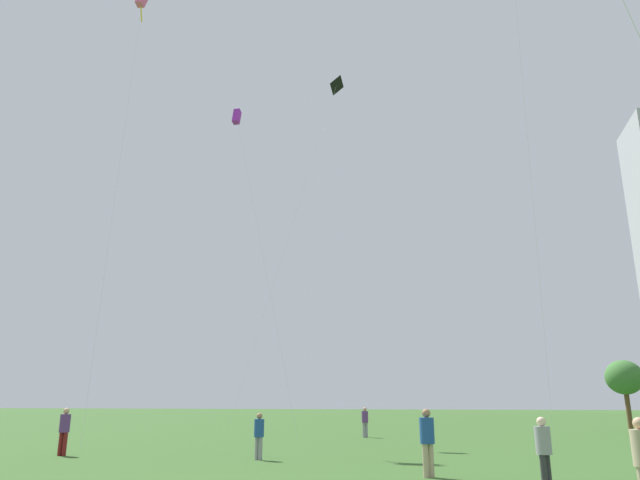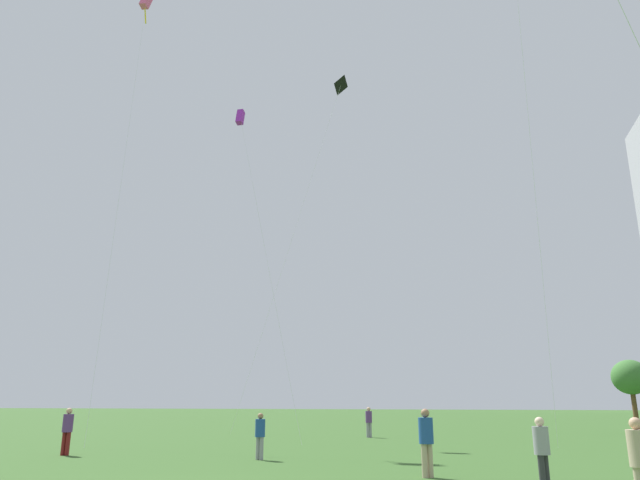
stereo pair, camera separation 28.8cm
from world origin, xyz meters
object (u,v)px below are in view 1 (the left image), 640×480
at_px(person_standing_2, 64,428).
at_px(park_tree_2, 624,378).
at_px(kite_flying_1, 142,1).
at_px(person_standing_0, 544,448).
at_px(person_standing_3, 427,437).
at_px(kite_flying_0, 335,91).
at_px(person_standing_4, 259,433).
at_px(kite_flying_3, 237,118).
at_px(person_standing_5, 365,420).

distance_m(person_standing_2, park_tree_2, 34.88).
bearing_deg(kite_flying_1, person_standing_0, -37.70).
xyz_separation_m(kite_flying_1, park_tree_2, (33.06, 9.62, -28.29)).
bearing_deg(person_standing_3, person_standing_0, -73.41).
relative_size(kite_flying_0, park_tree_2, 6.11).
height_order(person_standing_2, person_standing_4, person_standing_2).
height_order(kite_flying_3, park_tree_2, kite_flying_3).
bearing_deg(kite_flying_0, person_standing_2, -106.22).
relative_size(person_standing_4, kite_flying_1, 0.05).
distance_m(kite_flying_1, park_tree_2, 44.57).
height_order(person_standing_3, kite_flying_3, kite_flying_3).
xyz_separation_m(person_standing_2, park_tree_2, (26.60, 22.42, 2.54)).
xyz_separation_m(person_standing_0, person_standing_2, (-17.39, 5.64, 0.06)).
distance_m(person_standing_3, kite_flying_1, 40.72).
xyz_separation_m(person_standing_5, kite_flying_1, (-16.47, -1.62, 30.88)).
xyz_separation_m(person_standing_2, person_standing_3, (14.48, -3.68, 0.03)).
bearing_deg(person_standing_3, person_standing_2, 126.43).
height_order(kite_flying_1, park_tree_2, kite_flying_1).
height_order(person_standing_2, kite_flying_3, kite_flying_3).
bearing_deg(person_standing_0, person_standing_3, 94.36).
distance_m(person_standing_3, person_standing_5, 18.63).
distance_m(person_standing_4, park_tree_2, 29.09).
xyz_separation_m(person_standing_0, person_standing_3, (-2.90, 1.96, 0.09)).
height_order(person_standing_2, kite_flying_1, kite_flying_1).
bearing_deg(person_standing_0, kite_flying_0, 59.00).
distance_m(person_standing_0, person_standing_5, 21.37).
bearing_deg(person_standing_0, person_standing_2, 110.47).
height_order(person_standing_5, kite_flying_3, kite_flying_3).
height_order(person_standing_2, park_tree_2, park_tree_2).
bearing_deg(person_standing_2, person_standing_3, -18.82).
bearing_deg(person_standing_3, kite_flying_1, 102.49).
xyz_separation_m(person_standing_5, park_tree_2, (16.60, 8.01, 2.59)).
distance_m(person_standing_3, person_standing_4, 7.36).
relative_size(person_standing_3, person_standing_4, 1.13).
relative_size(person_standing_0, kite_flying_3, 0.08).
relative_size(person_standing_4, kite_flying_0, 0.06).
xyz_separation_m(person_standing_2, person_standing_4, (8.15, 0.08, -0.09)).
height_order(person_standing_0, person_standing_2, person_standing_2).
distance_m(person_standing_5, park_tree_2, 18.61).
bearing_deg(kite_flying_0, person_standing_4, -86.29).
bearing_deg(park_tree_2, person_standing_3, -114.91).
height_order(person_standing_0, person_standing_4, person_standing_0).
relative_size(person_standing_2, person_standing_4, 1.10).
bearing_deg(person_standing_5, person_standing_0, -101.52).
bearing_deg(person_standing_2, park_tree_2, 35.54).
bearing_deg(park_tree_2, person_standing_4, -129.56).
height_order(person_standing_5, kite_flying_0, kite_flying_0).
relative_size(person_standing_2, kite_flying_1, 0.06).
distance_m(person_standing_5, kite_flying_1, 35.04).
bearing_deg(kite_flying_3, person_standing_5, 8.09).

